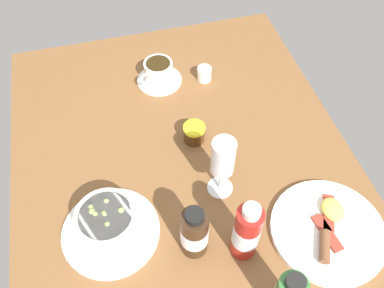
{
  "coord_description": "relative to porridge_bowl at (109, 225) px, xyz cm",
  "views": [
    {
      "loc": [
        54.17,
        -12.85,
        82.5
      ],
      "look_at": [
        -1.1,
        1.77,
        7.57
      ],
      "focal_mm": 37.68,
      "sensor_mm": 36.0,
      "label": 1
    }
  ],
  "objects": [
    {
      "name": "ground_plane",
      "position": [
        -12.62,
        20.23,
        -5.45
      ],
      "size": [
        110.0,
        84.0,
        3.0
      ],
      "primitive_type": "cube",
      "color": "brown"
    },
    {
      "name": "porridge_bowl",
      "position": [
        0.0,
        0.0,
        0.0
      ],
      "size": [
        21.45,
        21.45,
        9.15
      ],
      "color": "white",
      "rests_on": "ground_plane"
    },
    {
      "name": "coffee_cup",
      "position": [
        -44.27,
        20.31,
        -0.78
      ],
      "size": [
        12.97,
        12.97,
        6.75
      ],
      "color": "white",
      "rests_on": "ground_plane"
    },
    {
      "name": "creamer_jug",
      "position": [
        -41.65,
        33.03,
        -1.77
      ],
      "size": [
        4.05,
        4.94,
        4.81
      ],
      "color": "white",
      "rests_on": "ground_plane"
    },
    {
      "name": "wine_glass",
      "position": [
        -4.92,
        26.55,
        7.72
      ],
      "size": [
        6.08,
        6.08,
        17.3
      ],
      "color": "white",
      "rests_on": "ground_plane"
    },
    {
      "name": "jam_jar",
      "position": [
        -20.69,
        24.44,
        -1.45
      ],
      "size": [
        5.64,
        5.64,
        4.93
      ],
      "color": "#492910",
      "rests_on": "ground_plane"
    },
    {
      "name": "sauce_bottle_brown",
      "position": [
        7.71,
        16.85,
        2.89
      ],
      "size": [
        5.81,
        5.81,
        14.91
      ],
      "color": "#382314",
      "rests_on": "ground_plane"
    },
    {
      "name": "sauce_bottle_red",
      "position": [
        10.83,
        26.75,
        4.18
      ],
      "size": [
        5.52,
        5.52,
        17.74
      ],
      "color": "#B21E19",
      "rests_on": "ground_plane"
    },
    {
      "name": "breakfast_plate",
      "position": [
        11.84,
        46.18,
        -3.04
      ],
      "size": [
        25.27,
        25.27,
        3.7
      ],
      "color": "white",
      "rests_on": "ground_plane"
    }
  ]
}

